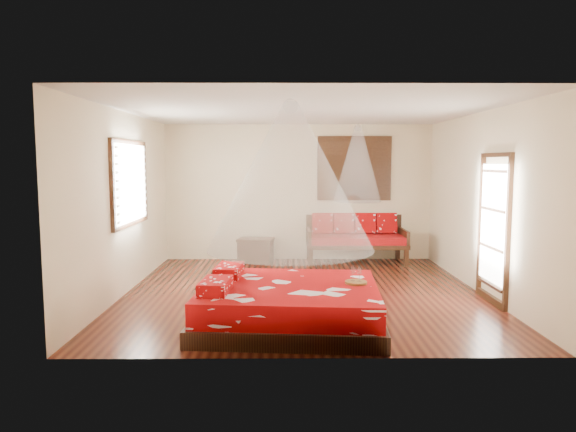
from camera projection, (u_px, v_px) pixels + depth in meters
name	position (u px, v px, depth m)	size (l,w,h in m)	color
room	(303.00, 203.00, 7.91)	(5.54, 5.54, 2.84)	black
bed	(289.00, 304.00, 6.44)	(2.41, 2.21, 0.65)	black
daybed	(355.00, 237.00, 10.38)	(1.98, 0.88, 0.99)	black
storage_chest	(256.00, 250.00, 10.46)	(0.77, 0.62, 0.48)	black
shutter_panel	(354.00, 168.00, 10.57)	(1.52, 0.06, 1.32)	black
window_left	(131.00, 183.00, 8.06)	(0.10, 1.74, 1.34)	black
glazed_door	(493.00, 229.00, 7.36)	(0.08, 1.02, 2.16)	black
wine_tray	(356.00, 279.00, 6.47)	(0.28, 0.28, 0.22)	brown
mosquito_net_main	(290.00, 177.00, 6.27)	(2.06, 2.06, 1.80)	white
mosquito_net_daybed	(358.00, 164.00, 10.09)	(0.94, 0.94, 1.50)	white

